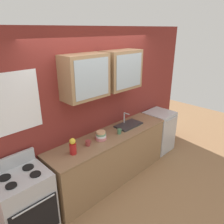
{
  "coord_description": "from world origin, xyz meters",
  "views": [
    {
      "loc": [
        -2.33,
        -2.36,
        2.62
      ],
      "look_at": [
        0.03,
        0.0,
        1.32
      ],
      "focal_mm": 34.61,
      "sensor_mm": 36.0,
      "label": 1
    }
  ],
  "objects_px": {
    "sink_faucet": "(128,125)",
    "vase": "(73,146)",
    "cup_near_bowls": "(88,143)",
    "dishwasher": "(159,131)",
    "bowl_stack": "(101,136)",
    "stove_range": "(25,204)",
    "cup_near_sink": "(119,131)"
  },
  "relations": [
    {
      "from": "vase",
      "to": "stove_range",
      "type": "bearing_deg",
      "value": 177.36
    },
    {
      "from": "stove_range",
      "to": "cup_near_sink",
      "type": "height_order",
      "value": "stove_range"
    },
    {
      "from": "vase",
      "to": "cup_near_sink",
      "type": "xyz_separation_m",
      "value": [
        0.95,
        -0.03,
        -0.08
      ]
    },
    {
      "from": "cup_near_bowls",
      "to": "dishwasher",
      "type": "distance_m",
      "value": 2.08
    },
    {
      "from": "cup_near_sink",
      "to": "sink_faucet",
      "type": "bearing_deg",
      "value": 16.0
    },
    {
      "from": "cup_near_bowls",
      "to": "dishwasher",
      "type": "xyz_separation_m",
      "value": [
        2.02,
        -0.01,
        -0.5
      ]
    },
    {
      "from": "stove_range",
      "to": "vase",
      "type": "height_order",
      "value": "vase"
    },
    {
      "from": "vase",
      "to": "sink_faucet",
      "type": "bearing_deg",
      "value": 3.15
    },
    {
      "from": "bowl_stack",
      "to": "vase",
      "type": "height_order",
      "value": "vase"
    },
    {
      "from": "sink_faucet",
      "to": "vase",
      "type": "xyz_separation_m",
      "value": [
        -1.31,
        -0.07,
        0.1
      ]
    },
    {
      "from": "cup_near_sink",
      "to": "stove_range",
      "type": "bearing_deg",
      "value": 177.73
    },
    {
      "from": "vase",
      "to": "cup_near_sink",
      "type": "distance_m",
      "value": 0.95
    },
    {
      "from": "stove_range",
      "to": "sink_faucet",
      "type": "relative_size",
      "value": 2.09
    },
    {
      "from": "stove_range",
      "to": "vase",
      "type": "distance_m",
      "value": 0.96
    },
    {
      "from": "bowl_stack",
      "to": "cup_near_bowls",
      "type": "distance_m",
      "value": 0.28
    },
    {
      "from": "stove_range",
      "to": "vase",
      "type": "xyz_separation_m",
      "value": [
        0.77,
        -0.04,
        0.56
      ]
    },
    {
      "from": "stove_range",
      "to": "cup_near_bowls",
      "type": "height_order",
      "value": "stove_range"
    },
    {
      "from": "sink_faucet",
      "to": "cup_near_sink",
      "type": "xyz_separation_m",
      "value": [
        -0.36,
        -0.1,
        0.02
      ]
    },
    {
      "from": "stove_range",
      "to": "sink_faucet",
      "type": "xyz_separation_m",
      "value": [
        2.08,
        0.04,
        0.46
      ]
    },
    {
      "from": "sink_faucet",
      "to": "dishwasher",
      "type": "relative_size",
      "value": 0.58
    },
    {
      "from": "vase",
      "to": "cup_near_bowls",
      "type": "height_order",
      "value": "vase"
    },
    {
      "from": "sink_faucet",
      "to": "dishwasher",
      "type": "height_order",
      "value": "sink_faucet"
    },
    {
      "from": "stove_range",
      "to": "dishwasher",
      "type": "height_order",
      "value": "stove_range"
    },
    {
      "from": "sink_faucet",
      "to": "cup_near_sink",
      "type": "height_order",
      "value": "sink_faucet"
    },
    {
      "from": "stove_range",
      "to": "vase",
      "type": "relative_size",
      "value": 4.31
    },
    {
      "from": "cup_near_sink",
      "to": "cup_near_bowls",
      "type": "height_order",
      "value": "cup_near_sink"
    },
    {
      "from": "vase",
      "to": "dishwasher",
      "type": "distance_m",
      "value": 2.39
    },
    {
      "from": "bowl_stack",
      "to": "cup_near_sink",
      "type": "relative_size",
      "value": 1.76
    },
    {
      "from": "sink_faucet",
      "to": "cup_near_sink",
      "type": "bearing_deg",
      "value": -164.0
    },
    {
      "from": "bowl_stack",
      "to": "dishwasher",
      "type": "xyz_separation_m",
      "value": [
        1.74,
        -0.01,
        -0.52
      ]
    },
    {
      "from": "sink_faucet",
      "to": "vase",
      "type": "bearing_deg",
      "value": -176.85
    },
    {
      "from": "vase",
      "to": "cup_near_bowls",
      "type": "bearing_deg",
      "value": 7.18
    }
  ]
}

